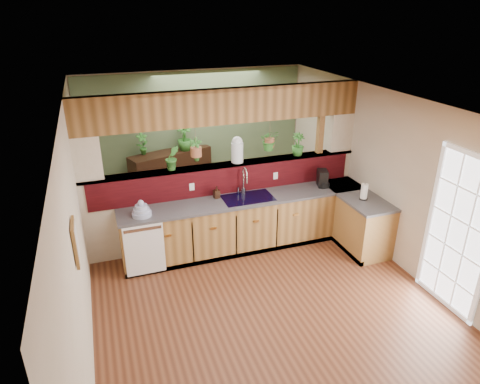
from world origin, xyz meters
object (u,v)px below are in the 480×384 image
object	(u,v)px
coffee_maker	(323,179)
dish_stack	(142,211)
soap_dispenser	(217,192)
shelving_console	(172,178)
paper_towel	(364,192)
glass_jar	(237,149)
faucet	(244,180)

from	to	relation	value
coffee_maker	dish_stack	bearing A→B (deg)	-159.74
soap_dispenser	dish_stack	bearing A→B (deg)	-168.60
dish_stack	soap_dispenser	world-z (taller)	dish_stack
dish_stack	shelving_console	bearing A→B (deg)	69.75
dish_stack	paper_towel	world-z (taller)	paper_towel
soap_dispenser	glass_jar	bearing A→B (deg)	26.31
paper_towel	shelving_console	xyz separation A→B (m)	(-2.56, 2.93, -0.53)
faucet	soap_dispenser	size ratio (longest dim) A/B	2.38
paper_towel	faucet	bearing A→B (deg)	155.00
dish_stack	glass_jar	xyz separation A→B (m)	(1.64, 0.46, 0.63)
paper_towel	glass_jar	size ratio (longest dim) A/B	0.64
dish_stack	coffee_maker	size ratio (longest dim) A/B	1.01
coffee_maker	paper_towel	xyz separation A→B (m)	(0.36, -0.69, -0.00)
faucet	coffee_maker	bearing A→B (deg)	-4.89
soap_dispenser	shelving_console	world-z (taller)	soap_dispenser
soap_dispenser	faucet	bearing A→B (deg)	-1.28
faucet	shelving_console	size ratio (longest dim) A/B	0.28
coffee_maker	soap_dispenser	bearing A→B (deg)	-165.92
faucet	paper_towel	world-z (taller)	faucet
soap_dispenser	coffee_maker	bearing A→B (deg)	-3.98
faucet	paper_towel	bearing A→B (deg)	-25.00
soap_dispenser	paper_towel	xyz separation A→B (m)	(2.21, -0.82, 0.03)
soap_dispenser	shelving_console	xyz separation A→B (m)	(-0.35, 2.11, -0.50)
soap_dispenser	glass_jar	size ratio (longest dim) A/B	0.46
coffee_maker	glass_jar	xyz separation A→B (m)	(-1.42, 0.34, 0.58)
faucet	shelving_console	world-z (taller)	faucet
dish_stack	paper_towel	xyz separation A→B (m)	(3.43, -0.58, 0.05)
faucet	paper_towel	xyz separation A→B (m)	(1.74, -0.81, -0.13)
soap_dispenser	paper_towel	size ratio (longest dim) A/B	0.71
dish_stack	soap_dispenser	distance (m)	1.25
coffee_maker	paper_towel	distance (m)	0.78
paper_towel	shelving_console	size ratio (longest dim) A/B	0.17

